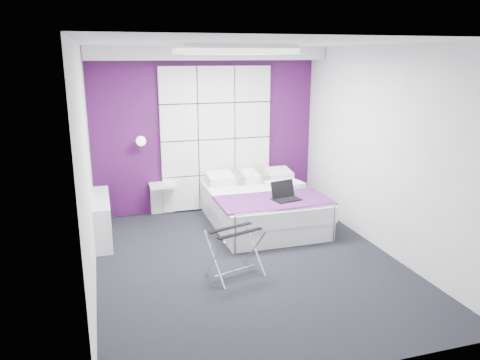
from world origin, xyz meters
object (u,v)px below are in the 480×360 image
Objects in this scene: radiator at (102,218)px; bed at (262,207)px; wall_lamp at (141,141)px; nightstand at (163,185)px; luggage_rack at (235,253)px; laptop at (285,195)px.

bed reaches higher than radiator.
wall_lamp reaches higher than nightstand.
radiator is at bearing 114.53° from luggage_rack.
radiator is 2.16m from luggage_rack.
luggage_rack is at bearing -48.17° from radiator.
wall_lamp is 0.12× the size of radiator.
radiator is at bearing 177.55° from bed.
luggage_rack is at bearing -71.36° from wall_lamp.
luggage_rack is (0.80, -2.37, -0.94)m from wall_lamp.
bed is 5.12× the size of laptop.
laptop is (0.16, -0.48, 0.31)m from bed.
laptop is (2.46, -0.58, 0.29)m from radiator.
luggage_rack is 1.48m from laptop.
wall_lamp is 0.26× the size of luggage_rack.
radiator is 2.55m from laptop.
laptop is (1.82, -1.34, -0.63)m from wall_lamp.
luggage_rack is at bearing -119.78° from bed.
nightstand is 0.72× the size of luggage_rack.
bed is at bearing 42.92° from luggage_rack.
wall_lamp is 0.36× the size of nightstand.
wall_lamp is 1.35m from radiator.
laptop is at bearing -13.19° from radiator.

